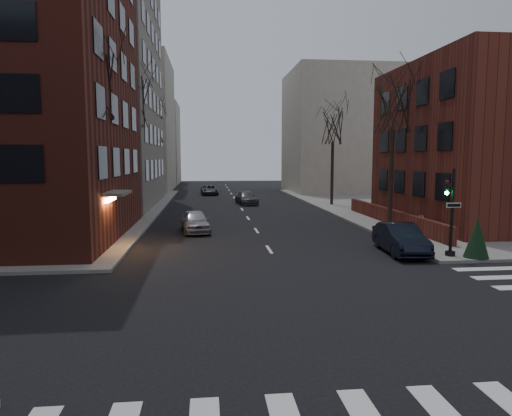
# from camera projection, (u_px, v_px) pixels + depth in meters

# --- Properties ---
(ground) EXTENTS (160.00, 160.00, 0.00)m
(ground) POSITION_uv_depth(u_px,v_px,m) (335.00, 347.00, 11.27)
(ground) COLOR black
(ground) RESTS_ON ground
(building_left_tan) EXTENTS (18.00, 18.00, 28.00)m
(building_left_tan) POSITION_uv_depth(u_px,v_px,m) (52.00, 54.00, 41.50)
(building_left_tan) COLOR gray
(building_left_tan) RESTS_ON ground
(building_right_brick) EXTENTS (12.00, 14.00, 11.00)m
(building_right_brick) POSITION_uv_depth(u_px,v_px,m) (494.00, 145.00, 31.19)
(building_right_brick) COLOR #5D251B
(building_right_brick) RESTS_ON ground
(low_wall_right) EXTENTS (0.35, 16.00, 1.00)m
(low_wall_right) POSITION_uv_depth(u_px,v_px,m) (391.00, 217.00, 30.96)
(low_wall_right) COLOR #5D251B
(low_wall_right) RESTS_ON sidewalk_far_right
(building_distant_la) EXTENTS (14.00, 16.00, 18.00)m
(building_distant_la) POSITION_uv_depth(u_px,v_px,m) (120.00, 126.00, 63.02)
(building_distant_la) COLOR #BDB3A0
(building_distant_la) RESTS_ON ground
(building_distant_ra) EXTENTS (14.00, 14.00, 16.00)m
(building_distant_ra) POSITION_uv_depth(u_px,v_px,m) (341.00, 132.00, 61.38)
(building_distant_ra) COLOR #BDB3A0
(building_distant_ra) RESTS_ON ground
(building_distant_lb) EXTENTS (10.00, 12.00, 14.00)m
(building_distant_lb) POSITION_uv_depth(u_px,v_px,m) (150.00, 144.00, 80.25)
(building_distant_lb) COLOR #BDB3A0
(building_distant_lb) RESTS_ON ground
(traffic_signal) EXTENTS (0.76, 0.44, 4.00)m
(traffic_signal) POSITION_uv_depth(u_px,v_px,m) (450.00, 218.00, 20.79)
(traffic_signal) COLOR black
(traffic_signal) RESTS_ON sidewalk_far_right
(tree_left_a) EXTENTS (4.18, 4.18, 10.26)m
(tree_left_a) POSITION_uv_depth(u_px,v_px,m) (93.00, 82.00, 23.22)
(tree_left_a) COLOR #2D231C
(tree_left_a) RESTS_ON sidewalk_far_left
(tree_left_b) EXTENTS (4.40, 4.40, 10.80)m
(tree_left_b) POSITION_uv_depth(u_px,v_px,m) (132.00, 102.00, 35.03)
(tree_left_b) COLOR #2D231C
(tree_left_b) RESTS_ON sidewalk_far_left
(tree_left_c) EXTENTS (3.96, 3.96, 9.72)m
(tree_left_c) POSITION_uv_depth(u_px,v_px,m) (153.00, 126.00, 48.96)
(tree_left_c) COLOR #2D231C
(tree_left_c) RESTS_ON sidewalk_far_left
(tree_right_a) EXTENTS (3.96, 3.96, 9.72)m
(tree_right_a) POSITION_uv_depth(u_px,v_px,m) (393.00, 104.00, 29.10)
(tree_right_a) COLOR #2D231C
(tree_right_a) RESTS_ON sidewalk_far_right
(tree_right_b) EXTENTS (3.74, 3.74, 9.18)m
(tree_right_b) POSITION_uv_depth(u_px,v_px,m) (333.00, 126.00, 42.98)
(tree_right_b) COLOR #2D231C
(tree_right_b) RESTS_ON sidewalk_far_right
(streetlamp_near) EXTENTS (0.36, 0.36, 6.28)m
(streetlamp_near) POSITION_uv_depth(u_px,v_px,m) (133.00, 163.00, 31.66)
(streetlamp_near) COLOR black
(streetlamp_near) RESTS_ON sidewalk_far_left
(streetlamp_far) EXTENTS (0.36, 0.36, 6.28)m
(streetlamp_far) POSITION_uv_depth(u_px,v_px,m) (161.00, 161.00, 51.42)
(streetlamp_far) COLOR black
(streetlamp_far) RESTS_ON sidewalk_far_left
(parked_sedan) EXTENTS (1.85, 4.53, 1.46)m
(parked_sedan) POSITION_uv_depth(u_px,v_px,m) (400.00, 239.00, 22.09)
(parked_sedan) COLOR black
(parked_sedan) RESTS_ON ground
(car_lane_silver) EXTENTS (2.12, 4.19, 1.37)m
(car_lane_silver) POSITION_uv_depth(u_px,v_px,m) (195.00, 221.00, 28.39)
(car_lane_silver) COLOR #98989D
(car_lane_silver) RESTS_ON ground
(car_lane_gray) EXTENTS (2.29, 4.53, 1.26)m
(car_lane_gray) POSITION_uv_depth(u_px,v_px,m) (247.00, 198.00, 45.29)
(car_lane_gray) COLOR #404045
(car_lane_gray) RESTS_ON ground
(car_lane_far) EXTENTS (2.28, 4.46, 1.20)m
(car_lane_far) POSITION_uv_depth(u_px,v_px,m) (209.00, 190.00, 56.65)
(car_lane_far) COLOR #393A3E
(car_lane_far) RESTS_ON ground
(sandwich_board) EXTENTS (0.57, 0.68, 0.93)m
(sandwich_board) POSITION_uv_depth(u_px,v_px,m) (421.00, 223.00, 28.22)
(sandwich_board) COLOR silver
(sandwich_board) RESTS_ON sidewalk_far_right
(evergreen_shrub) EXTENTS (1.11, 1.11, 1.81)m
(evergreen_shrub) POSITION_uv_depth(u_px,v_px,m) (477.00, 238.00, 20.50)
(evergreen_shrub) COLOR black
(evergreen_shrub) RESTS_ON sidewalk_far_right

